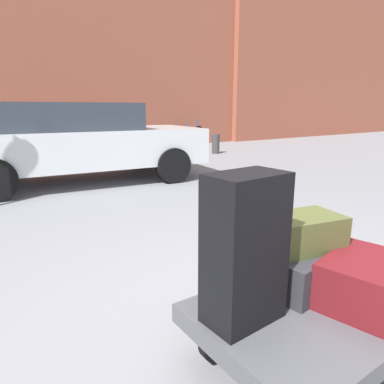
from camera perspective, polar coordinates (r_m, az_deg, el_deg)
The scene contains 13 objects.
ground_plane at distance 2.20m, azimuth 19.76°, elevation -24.25°, with size 60.00×60.00×0.00m, color gray.
building_facade_brick at distance 12.33m, azimuth -19.15°, elevation 25.76°, with size 24.00×1.20×8.11m, color brown.
building_facade_side at distance 19.23m, azimuth 20.87°, elevation 19.76°, with size 12.00×1.00×7.30m, color brown.
luggage_cart at distance 2.05m, azimuth 20.40°, elevation -18.22°, with size 1.32×0.84×0.34m.
suitcase_charcoal_stacked_top at distance 2.12m, azimuth 17.48°, elevation -11.49°, with size 0.55×0.39×0.21m, color #2D2D33.
suitcase_maroon_rear_right at distance 2.02m, azimuth 27.84°, elevation -13.33°, with size 0.50×0.44×0.24m, color maroon.
suitcase_black_center at distance 1.62m, azimuth 8.72°, elevation -9.36°, with size 0.36×0.23×0.71m, color black.
duffel_bag_olive_topmost_pile at distance 2.04m, azimuth 17.89°, elevation -6.29°, with size 0.42×0.28×0.19m, color #4C5128.
parked_car at distance 6.61m, azimuth -18.31°, elevation 8.08°, with size 4.48×2.31×1.42m.
bicycle_leaning at distance 12.30m, azimuth -0.29°, elevation 9.22°, with size 1.67×0.68×0.96m.
bollard_kerb_near at distance 9.06m, azimuth -9.72°, elevation 6.90°, with size 0.23×0.23×0.58m, color #383838.
bollard_kerb_mid at distance 9.62m, azimuth -3.16°, elevation 7.46°, with size 0.23×0.23×0.58m, color #383838.
bollard_kerb_far at distance 10.48m, azimuth 3.94°, elevation 7.95°, with size 0.23×0.23×0.58m, color #383838.
Camera 1 is at (-1.48, -0.95, 1.32)m, focal length 32.22 mm.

